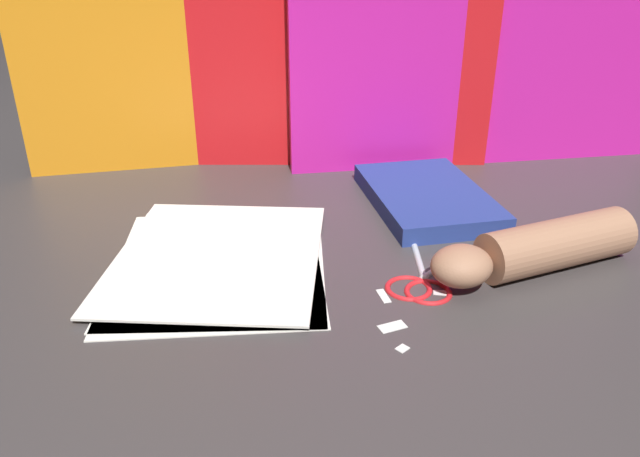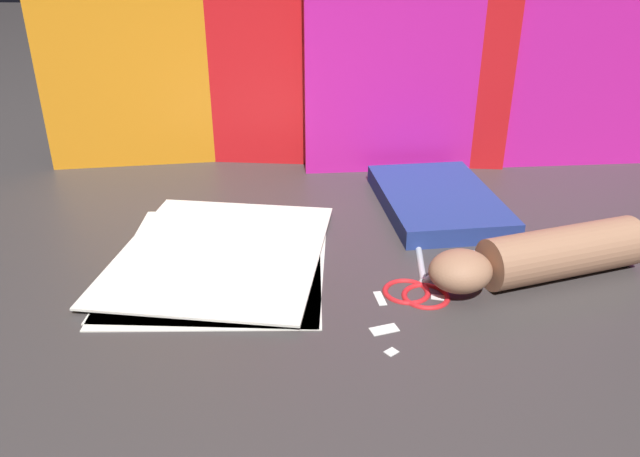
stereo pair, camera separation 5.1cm
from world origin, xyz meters
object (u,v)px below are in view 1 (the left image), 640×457
paper_stack (220,259)px  book_closed (427,197)px  scissors (423,279)px  hand_forearm (536,249)px

paper_stack → book_closed: book_closed is taller
paper_stack → scissors: 0.27m
paper_stack → hand_forearm: bearing=-4.6°
book_closed → hand_forearm: size_ratio=0.98×
book_closed → scissors: book_closed is taller
paper_stack → hand_forearm: hand_forearm is taller
book_closed → scissors: bearing=-101.2°
hand_forearm → book_closed: bearing=115.1°
paper_stack → book_closed: bearing=30.3°
book_closed → hand_forearm: bearing=-64.9°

